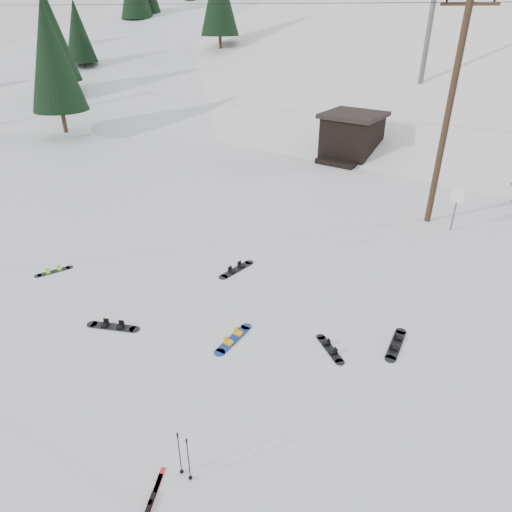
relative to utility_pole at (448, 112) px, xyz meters
The scene contains 16 objects.
ground 14.90m from the utility_pole, 98.13° to the right, with size 200.00×200.00×0.00m, color white.
ski_slope 44.31m from the utility_pole, 92.79° to the left, with size 60.00×75.00×45.00m, color white.
ridge_left 53.35m from the utility_pole, 138.18° to the left, with size 34.00×85.00×38.00m, color white.
treeline_left 44.65m from the utility_pole, 144.16° to the left, with size 20.00×64.00×10.00m, color black, non-canonical shape.
utility_pole is the anchor object (origin of this frame).
trail_sign 3.60m from the utility_pole, 21.04° to the right, with size 0.50×0.09×1.85m.
lift_hut 10.40m from the utility_pole, 135.24° to the left, with size 3.40×4.10×2.75m.
lift_tower_near 17.38m from the utility_pole, 110.56° to the left, with size 2.20×0.36×8.00m.
hero_snowboard 12.55m from the utility_pole, 99.58° to the right, with size 0.39×1.65×0.12m.
hero_skis 16.93m from the utility_pole, 90.78° to the right, with size 0.81×1.45×0.08m.
ski_poles 15.98m from the utility_pole, 90.28° to the right, with size 0.32×0.08×1.17m.
board_scatter_a 14.83m from the utility_pole, 111.60° to the right, with size 1.53×0.87×0.12m.
board_scatter_b 10.44m from the utility_pole, 117.02° to the right, with size 0.44×1.69×0.12m.
board_scatter_c 16.14m from the utility_pole, 127.88° to the right, with size 0.63×1.25×0.09m.
board_scatter_d 11.32m from the utility_pole, 87.28° to the right, with size 1.17×0.90×0.10m.
board_scatter_f 10.37m from the utility_pole, 78.15° to the right, with size 0.49×1.63×0.11m.
Camera 1 is at (6.48, -5.47, 8.23)m, focal length 32.00 mm.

